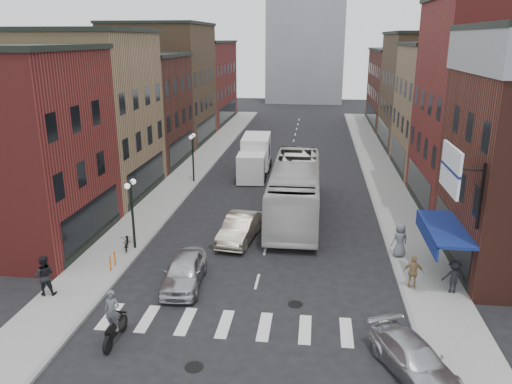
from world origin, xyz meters
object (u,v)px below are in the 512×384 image
(curb_car, at_px, (414,359))
(ped_right_a, at_px, (454,277))
(billboard_sign, at_px, (453,171))
(sedan_left_near, at_px, (184,271))
(ped_right_b, at_px, (413,272))
(motorcycle_rider, at_px, (113,318))
(sedan_left_far, at_px, (240,228))
(streetlamp_far, at_px, (193,149))
(transit_bus, at_px, (295,189))
(ped_right_c, at_px, (400,240))
(parked_bicycle, at_px, (127,241))
(streetlamp_near, at_px, (132,202))
(ped_left_solo, at_px, (44,275))
(bike_rack, at_px, (113,261))
(box_truck, at_px, (255,157))

(curb_car, relative_size, ped_right_a, 2.65)
(billboard_sign, distance_m, sedan_left_near, 13.22)
(billboard_sign, xyz_separation_m, ped_right_a, (0.70, 0.28, -5.18))
(sedan_left_near, xyz_separation_m, ped_right_b, (10.98, 0.81, 0.21))
(motorcycle_rider, xyz_separation_m, sedan_left_far, (3.34, 10.92, -0.28))
(streetlamp_far, relative_size, ped_right_a, 2.55)
(sedan_left_near, distance_m, sedan_left_far, 6.18)
(transit_bus, relative_size, sedan_left_near, 2.97)
(ped_right_c, bearing_deg, billboard_sign, 83.42)
(parked_bicycle, height_order, ped_right_c, ped_right_c)
(streetlamp_near, relative_size, ped_right_b, 2.50)
(billboard_sign, height_order, streetlamp_near, billboard_sign)
(curb_car, relative_size, ped_left_solo, 2.21)
(streetlamp_near, bearing_deg, transit_bus, 38.41)
(ped_right_b, bearing_deg, streetlamp_near, -4.57)
(ped_left_solo, relative_size, ped_right_c, 1.01)
(billboard_sign, distance_m, sedan_left_far, 12.85)
(ped_right_c, bearing_deg, streetlamp_near, -19.92)
(sedan_left_far, xyz_separation_m, ped_right_a, (10.95, -5.33, 0.17))
(billboard_sign, xyz_separation_m, motorcycle_rider, (-13.58, -5.31, -5.07))
(billboard_sign, bearing_deg, parked_bicycle, 168.47)
(motorcycle_rider, height_order, transit_bus, transit_bus)
(streetlamp_far, distance_m, ped_right_a, 24.05)
(ped_right_b, bearing_deg, motorcycle_rider, 31.77)
(streetlamp_far, xyz_separation_m, ped_right_a, (16.69, -17.22, -1.96))
(transit_bus, xyz_separation_m, ped_right_c, (6.02, -6.30, -0.76))
(billboard_sign, height_order, sedan_left_near, billboard_sign)
(sedan_left_near, distance_m, ped_right_b, 11.02)
(curb_car, bearing_deg, parked_bicycle, 122.75)
(motorcycle_rider, xyz_separation_m, ped_right_c, (12.40, 9.47, 0.04))
(parked_bicycle, relative_size, ped_left_solo, 0.86)
(bike_rack, relative_size, ped_left_solo, 0.41)
(billboard_sign, xyz_separation_m, sedan_left_near, (-12.08, -0.29, -5.37))
(sedan_left_far, distance_m, parked_bicycle, 6.54)
(streetlamp_far, bearing_deg, sedan_left_far, -64.23)
(box_truck, relative_size, ped_right_b, 4.69)
(sedan_left_near, bearing_deg, ped_right_b, -0.27)
(streetlamp_near, bearing_deg, curb_car, -34.22)
(box_truck, bearing_deg, curb_car, -73.74)
(ped_right_a, bearing_deg, parked_bicycle, -7.33)
(streetlamp_near, relative_size, transit_bus, 0.31)
(streetlamp_far, height_order, transit_bus, streetlamp_far)
(streetlamp_near, xyz_separation_m, box_truck, (4.77, 17.11, -1.27))
(streetlamp_far, relative_size, box_truck, 0.53)
(bike_rack, xyz_separation_m, sedan_left_far, (5.94, 4.81, 0.23))
(parked_bicycle, xyz_separation_m, ped_right_a, (17.08, -3.06, 0.37))
(motorcycle_rider, bearing_deg, ped_right_b, 28.70)
(sedan_left_near, height_order, ped_right_b, ped_right_b)
(bike_rack, xyz_separation_m, ped_right_c, (15.00, 3.36, 0.55))
(curb_car, distance_m, ped_right_b, 6.53)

